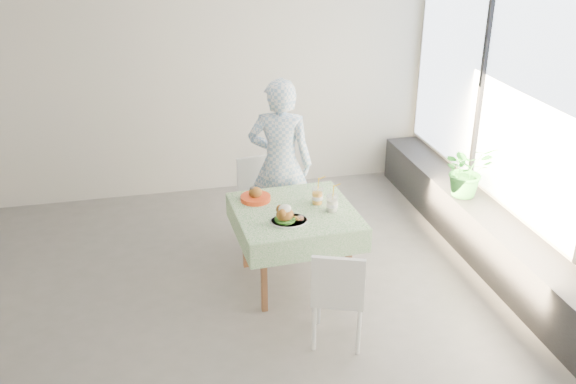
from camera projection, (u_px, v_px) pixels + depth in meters
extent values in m
plane|color=#5C5A58|center=(203.00, 306.00, 5.61)|extent=(6.00, 6.00, 0.00)
cube|color=beige|center=(172.00, 79.00, 7.25)|extent=(6.00, 0.02, 2.80)
cube|color=beige|center=(248.00, 361.00, 2.82)|extent=(6.00, 0.02, 2.80)
cube|color=beige|center=(535.00, 129.00, 5.65)|extent=(0.02, 5.00, 2.80)
cube|color=#D1E0F9|center=(536.00, 102.00, 5.54)|extent=(0.01, 4.80, 2.18)
cube|color=black|center=(497.00, 246.00, 6.09)|extent=(0.40, 4.80, 0.50)
cube|color=brown|center=(295.00, 213.00, 5.69)|extent=(0.94, 0.94, 0.04)
cube|color=white|center=(295.00, 210.00, 5.68)|extent=(1.08, 1.08, 0.01)
cube|color=white|center=(263.00, 202.00, 6.53)|extent=(0.47, 0.47, 0.04)
cube|color=white|center=(256.00, 175.00, 6.59)|extent=(0.41, 0.10, 0.41)
cube|color=white|center=(339.00, 293.00, 5.03)|extent=(0.52, 0.52, 0.04)
cube|color=white|center=(338.00, 282.00, 4.78)|extent=(0.39, 0.18, 0.40)
imported|color=#82AAD1|center=(280.00, 164.00, 6.31)|extent=(0.74, 0.61, 1.74)
cylinder|color=white|center=(289.00, 221.00, 5.46)|extent=(0.32, 0.32, 0.02)
cylinder|color=#1B4D13|center=(285.00, 220.00, 5.45)|extent=(0.18, 0.18, 0.02)
ellipsoid|color=brown|center=(285.00, 214.00, 5.42)|extent=(0.15, 0.14, 0.12)
ellipsoid|color=white|center=(285.00, 209.00, 5.40)|extent=(0.11, 0.10, 0.07)
cylinder|color=maroon|center=(301.00, 218.00, 5.46)|extent=(0.05, 0.05, 0.03)
cylinder|color=white|center=(317.00, 196.00, 5.76)|extent=(0.10, 0.10, 0.14)
cylinder|color=orange|center=(317.00, 198.00, 5.77)|extent=(0.09, 0.09, 0.11)
cylinder|color=white|center=(317.00, 189.00, 5.73)|extent=(0.11, 0.11, 0.01)
cylinder|color=yellow|center=(318.00, 183.00, 5.71)|extent=(0.01, 0.04, 0.20)
cylinder|color=white|center=(332.00, 204.00, 5.62)|extent=(0.10, 0.10, 0.14)
cylinder|color=#ECEBC6|center=(332.00, 205.00, 5.63)|extent=(0.09, 0.09, 0.10)
cylinder|color=white|center=(332.00, 196.00, 5.59)|extent=(0.11, 0.11, 0.01)
cylinder|color=yellow|center=(333.00, 190.00, 5.57)|extent=(0.01, 0.04, 0.20)
cylinder|color=red|center=(256.00, 198.00, 5.85)|extent=(0.28, 0.28, 0.04)
cylinder|color=white|center=(255.00, 197.00, 5.84)|extent=(0.23, 0.23, 0.02)
ellipsoid|color=brown|center=(255.00, 192.00, 5.82)|extent=(0.12, 0.12, 0.10)
imported|color=#2F812B|center=(467.00, 170.00, 6.43)|extent=(0.52, 0.46, 0.54)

